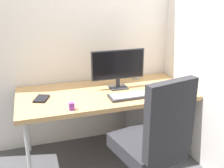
# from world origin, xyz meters

# --- Properties ---
(ground_plane) EXTENTS (8.00, 8.00, 0.00)m
(ground_plane) POSITION_xyz_m (0.00, 0.00, 0.00)
(ground_plane) COLOR #4C4C51
(wall_back) EXTENTS (3.13, 0.04, 2.80)m
(wall_back) POSITION_xyz_m (0.00, 0.41, 1.40)
(wall_back) COLOR white
(wall_back) RESTS_ON ground_plane
(wall_side_right) EXTENTS (0.04, 2.23, 2.80)m
(wall_side_right) POSITION_xyz_m (0.86, -0.21, 1.40)
(wall_side_right) COLOR white
(wall_side_right) RESTS_ON ground_plane
(desk) EXTENTS (1.65, 0.76, 0.70)m
(desk) POSITION_xyz_m (0.00, 0.00, 0.66)
(desk) COLOR tan
(desk) RESTS_ON ground_plane
(office_chair) EXTENTS (0.60, 0.61, 1.08)m
(office_chair) POSITION_xyz_m (0.17, -0.73, 0.56)
(office_chair) COLOR black
(office_chair) RESTS_ON ground_plane
(filing_cabinet) EXTENTS (0.42, 0.50, 0.60)m
(filing_cabinet) POSITION_xyz_m (0.53, 0.02, 0.30)
(filing_cabinet) COLOR gray
(filing_cabinet) RESTS_ON ground_plane
(monitor) EXTENTS (0.53, 0.14, 0.39)m
(monitor) POSITION_xyz_m (0.15, 0.07, 0.93)
(monitor) COLOR #333338
(monitor) RESTS_ON desk
(keyboard) EXTENTS (0.47, 0.18, 0.03)m
(keyboard) POSITION_xyz_m (0.22, -0.19, 0.72)
(keyboard) COLOR #333338
(keyboard) RESTS_ON desk
(mouse) EXTENTS (0.09, 0.11, 0.04)m
(mouse) POSITION_xyz_m (0.62, -0.12, 0.72)
(mouse) COLOR #9EA0A5
(mouse) RESTS_ON desk
(pen_holder) EXTENTS (0.07, 0.07, 0.16)m
(pen_holder) POSITION_xyz_m (0.44, 0.28, 0.75)
(pen_holder) COLOR #9EA0A5
(pen_holder) RESTS_ON desk
(notebook) EXTENTS (0.16, 0.19, 0.02)m
(notebook) POSITION_xyz_m (-0.60, -0.01, 0.71)
(notebook) COLOR black
(notebook) RESTS_ON desk
(desk_clamp_accessory) EXTENTS (0.04, 0.04, 0.06)m
(desk_clamp_accessory) POSITION_xyz_m (-0.37, -0.31, 0.73)
(desk_clamp_accessory) COLOR purple
(desk_clamp_accessory) RESTS_ON desk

